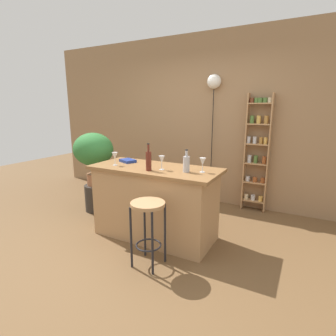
% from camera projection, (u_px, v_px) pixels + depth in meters
% --- Properties ---
extents(ground, '(12.00, 12.00, 0.00)m').
position_uv_depth(ground, '(143.00, 246.00, 3.16)').
color(ground, brown).
extents(back_wall, '(6.40, 0.10, 2.80)m').
position_uv_depth(back_wall, '(204.00, 120.00, 4.52)').
color(back_wall, '#997551').
rests_on(back_wall, ground).
extents(kitchen_counter, '(1.60, 0.69, 0.90)m').
position_uv_depth(kitchen_counter, '(155.00, 202.00, 3.32)').
color(kitchen_counter, tan).
rests_on(kitchen_counter, ground).
extents(bar_stool, '(0.35, 0.35, 0.69)m').
position_uv_depth(bar_stool, '(148.00, 219.00, 2.68)').
color(bar_stool, black).
rests_on(bar_stool, ground).
extents(spice_shelf, '(0.37, 0.13, 1.83)m').
position_uv_depth(spice_shelf, '(257.00, 151.00, 4.08)').
color(spice_shelf, tan).
rests_on(spice_shelf, ground).
extents(plant_stool, '(0.35, 0.35, 0.42)m').
position_uv_depth(plant_stool, '(96.00, 197.00, 4.23)').
color(plant_stool, '#2D2823').
rests_on(plant_stool, ground).
extents(potted_plant, '(0.63, 0.57, 0.82)m').
position_uv_depth(potted_plant, '(93.00, 151.00, 4.06)').
color(potted_plant, '#935B3D').
rests_on(potted_plant, plant_stool).
extents(bottle_vinegar, '(0.07, 0.07, 0.26)m').
position_uv_depth(bottle_vinegar, '(186.00, 164.00, 2.96)').
color(bottle_vinegar, '#B2B2B7').
rests_on(bottle_vinegar, kitchen_counter).
extents(bottle_wine_red, '(0.07, 0.07, 0.32)m').
position_uv_depth(bottle_wine_red, '(149.00, 160.00, 3.02)').
color(bottle_wine_red, '#5B2319').
rests_on(bottle_wine_red, kitchen_counter).
extents(wine_glass_left, '(0.07, 0.07, 0.16)m').
position_uv_depth(wine_glass_left, '(115.00, 156.00, 3.30)').
color(wine_glass_left, silver).
rests_on(wine_glass_left, kitchen_counter).
extents(wine_glass_center, '(0.07, 0.07, 0.16)m').
position_uv_depth(wine_glass_center, '(162.00, 160.00, 3.06)').
color(wine_glass_center, silver).
rests_on(wine_glass_center, kitchen_counter).
extents(wine_glass_right, '(0.07, 0.07, 0.16)m').
position_uv_depth(wine_glass_right, '(203.00, 162.00, 2.94)').
color(wine_glass_right, silver).
rests_on(wine_glass_right, kitchen_counter).
extents(cookbook, '(0.25, 0.22, 0.03)m').
position_uv_depth(cookbook, '(128.00, 161.00, 3.52)').
color(cookbook, navy).
rests_on(cookbook, kitchen_counter).
extents(pendant_globe_light, '(0.23, 0.23, 2.13)m').
position_uv_depth(pendant_globe_light, '(214.00, 83.00, 4.21)').
color(pendant_globe_light, black).
rests_on(pendant_globe_light, ground).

